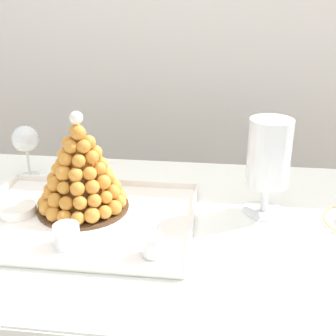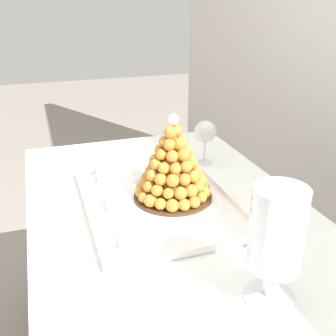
% 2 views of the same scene
% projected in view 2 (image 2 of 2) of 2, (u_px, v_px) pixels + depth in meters
% --- Properties ---
extents(buffet_table, '(1.57, 0.83, 0.76)m').
position_uv_depth(buffet_table, '(185.00, 263.00, 1.16)').
color(buffet_table, brown).
rests_on(buffet_table, ground_plane).
extents(serving_tray, '(0.57, 0.44, 0.02)m').
position_uv_depth(serving_tray, '(158.00, 203.00, 1.25)').
color(serving_tray, white).
rests_on(serving_tray, buffet_table).
extents(croquembouche, '(0.25, 0.25, 0.27)m').
position_uv_depth(croquembouche, '(173.00, 167.00, 1.24)').
color(croquembouche, '#4C331E').
rests_on(croquembouche, serving_tray).
extents(dessert_cup_left, '(0.06, 0.06, 0.06)m').
position_uv_depth(dessert_cup_left, '(105.00, 173.00, 1.38)').
color(dessert_cup_left, silver).
rests_on(dessert_cup_left, serving_tray).
extents(dessert_cup_mid_left, '(0.06, 0.06, 0.05)m').
position_uv_depth(dessert_cup_mid_left, '(117.00, 202.00, 1.20)').
color(dessert_cup_mid_left, silver).
rests_on(dessert_cup_mid_left, serving_tray).
extents(dessert_cup_centre, '(0.05, 0.05, 0.05)m').
position_uv_depth(dessert_cup_centre, '(128.00, 240.00, 1.02)').
color(dessert_cup_centre, silver).
rests_on(dessert_cup_centre, serving_tray).
extents(creme_brulee_ramekin, '(0.09, 0.09, 0.03)m').
position_uv_depth(creme_brulee_ramekin, '(143.00, 176.00, 1.40)').
color(creme_brulee_ramekin, white).
rests_on(creme_brulee_ramekin, serving_tray).
extents(macaron_goblet, '(0.11, 0.11, 0.26)m').
position_uv_depth(macaron_goblet, '(277.00, 232.00, 0.81)').
color(macaron_goblet, white).
rests_on(macaron_goblet, buffet_table).
extents(wine_glass, '(0.08, 0.08, 0.17)m').
position_uv_depth(wine_glass, '(205.00, 133.00, 1.51)').
color(wine_glass, silver).
rests_on(wine_glass, buffet_table).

